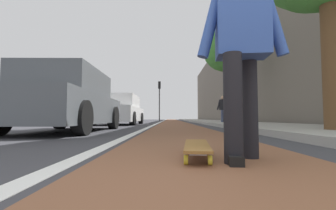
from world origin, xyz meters
TOP-DOWN VIEW (x-y plane):
  - ground_plane at (10.00, 0.00)m, footprint 80.00×80.00m
  - bike_lane_paint at (24.00, 0.00)m, footprint 56.00×1.83m
  - lane_stripe_white at (20.00, 1.07)m, footprint 52.00×0.16m
  - sidewalk_curb at (18.00, -3.08)m, footprint 52.00×3.20m
  - building_facade at (22.00, -5.56)m, footprint 40.00×1.20m
  - skateboard at (1.15, 0.08)m, footprint 0.86×0.28m
  - skater_person at (1.00, -0.27)m, footprint 0.45×0.72m
  - parked_car_near at (4.80, 2.82)m, footprint 4.24×1.90m
  - parked_car_mid at (10.76, 2.84)m, footprint 4.54×2.00m
  - traffic_light at (24.76, 1.47)m, footprint 0.33×0.28m
  - street_tree_mid at (11.31, -2.68)m, footprint 2.37×2.37m
  - pedestrian_distant at (11.14, -2.48)m, footprint 0.42×0.66m

SIDE VIEW (x-z plane):
  - ground_plane at x=10.00m, z-range 0.00..0.00m
  - bike_lane_paint at x=24.00m, z-range 0.00..0.00m
  - lane_stripe_white at x=20.00m, z-range 0.00..0.01m
  - sidewalk_curb at x=18.00m, z-range 0.00..0.12m
  - skateboard at x=1.15m, z-range 0.04..0.15m
  - parked_car_mid at x=10.76m, z-range -0.03..1.44m
  - parked_car_near at x=4.80m, z-range -0.02..1.48m
  - pedestrian_distant at x=11.14m, z-range 0.11..1.61m
  - skater_person at x=1.00m, z-range 0.12..1.76m
  - traffic_light at x=24.76m, z-range 0.84..5.29m
  - street_tree_mid at x=11.31m, z-range 1.38..6.59m
  - building_facade at x=22.00m, z-range 0.00..8.21m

